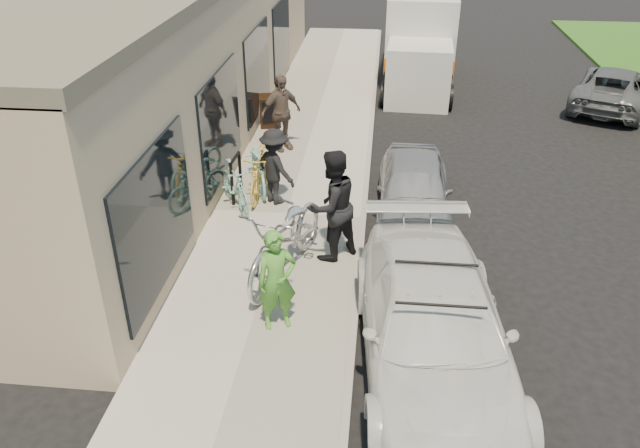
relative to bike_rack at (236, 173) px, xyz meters
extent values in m
plane|color=black|center=(3.12, -3.56, -0.72)|extent=(120.00, 120.00, 0.00)
cube|color=#A8A397|center=(1.12, -0.56, -0.65)|extent=(3.00, 34.00, 0.15)
cube|color=gray|center=(2.67, -0.56, -0.66)|extent=(0.12, 34.00, 0.13)
cube|color=tan|center=(-2.13, 4.44, 1.28)|extent=(3.50, 20.00, 4.00)
cube|color=black|center=(-0.36, -3.56, 0.88)|extent=(0.06, 3.00, 2.20)
cube|color=black|center=(-0.36, 0.44, 0.88)|extent=(0.06, 3.00, 2.20)
cube|color=black|center=(-0.36, 4.44, 0.88)|extent=(0.06, 3.00, 2.20)
cube|color=black|center=(-0.36, 8.44, 0.88)|extent=(0.06, 3.00, 2.20)
cylinder|color=black|center=(-0.02, -0.30, -0.11)|extent=(0.07, 0.07, 0.91)
cylinder|color=black|center=(0.02, 0.30, -0.11)|extent=(0.07, 0.07, 0.91)
cylinder|color=black|center=(0.00, 0.00, 0.34)|extent=(0.10, 0.61, 0.07)
cube|color=black|center=(0.03, 3.99, -0.12)|extent=(0.58, 0.35, 0.89)
cube|color=black|center=(-0.05, 4.31, -0.12)|extent=(0.58, 0.35, 0.89)
cube|color=black|center=(0.04, 3.96, -0.08)|extent=(0.46, 0.25, 0.64)
imported|color=silver|center=(3.79, -4.58, 0.00)|extent=(2.42, 5.10, 1.43)
cylinder|color=black|center=(3.79, -5.12, 0.73)|extent=(1.14, 0.04, 0.04)
cylinder|color=black|center=(3.79, -4.16, 0.73)|extent=(1.14, 0.04, 0.04)
imported|color=#9E9EA3|center=(3.66, -0.10, -0.11)|extent=(1.50, 3.63, 1.23)
cube|color=beige|center=(3.96, 7.09, 0.17)|extent=(1.97, 1.97, 1.78)
cube|color=black|center=(3.96, 7.09, 0.54)|extent=(1.73, 0.15, 0.84)
cube|color=beige|center=(4.11, 9.89, 0.73)|extent=(2.35, 4.04, 2.71)
cube|color=#C3550B|center=(4.11, 9.89, 0.12)|extent=(2.37, 4.06, 0.51)
cylinder|color=black|center=(3.00, 6.67, -0.35)|extent=(0.27, 0.76, 0.75)
cylinder|color=black|center=(4.87, 6.57, -0.35)|extent=(0.27, 0.76, 0.75)
cylinder|color=black|center=(3.06, 7.69, -0.35)|extent=(0.27, 0.76, 0.75)
cylinder|color=black|center=(4.93, 7.60, -0.35)|extent=(0.27, 0.76, 0.75)
cylinder|color=black|center=(3.24, 11.24, -0.35)|extent=(0.27, 0.76, 0.75)
cylinder|color=black|center=(5.11, 11.15, -0.35)|extent=(0.27, 0.76, 0.75)
imported|color=#545759|center=(9.73, 7.31, -0.13)|extent=(3.53, 4.68, 1.18)
imported|color=silver|center=(1.47, -2.68, 0.13)|extent=(1.65, 2.81, 1.40)
imported|color=#4C9531|center=(1.54, -4.08, 0.23)|extent=(0.69, 0.58, 1.61)
imported|color=black|center=(2.17, -2.04, 0.44)|extent=(1.24, 1.23, 2.02)
imported|color=#7CBAAC|center=(0.06, -0.40, -0.09)|extent=(1.22, 1.59, 0.96)
imported|color=#7CBAAC|center=(0.36, 0.59, -0.08)|extent=(1.22, 1.99, 0.99)
imported|color=gold|center=(0.47, 0.18, -0.06)|extent=(0.55, 1.71, 1.01)
imported|color=black|center=(0.84, -0.09, 0.23)|extent=(1.17, 1.12, 1.60)
imported|color=brown|center=(0.51, 2.74, 0.36)|extent=(1.12, 1.06, 1.87)
camera|label=1|loc=(2.94, -11.47, 5.44)|focal=35.00mm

